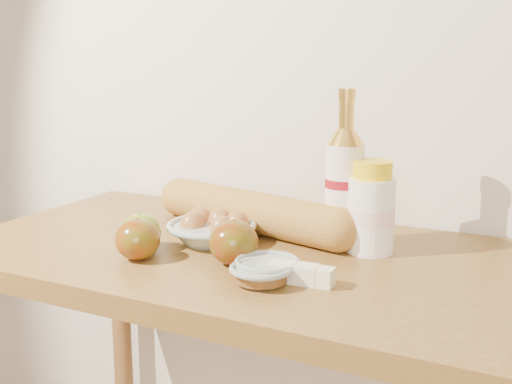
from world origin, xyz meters
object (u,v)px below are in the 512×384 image
Objects in this scene: cream_bottle at (371,210)px; baguette at (251,212)px; table at (263,314)px; bourbon_bottle at (344,184)px; egg_bowl at (212,230)px.

baguette is (-0.26, 0.02, -0.04)m from cream_bottle.
table is at bearing -40.05° from baguette.
egg_bowl is at bearing -167.44° from bourbon_bottle.
table is 0.19m from egg_bowl.
egg_bowl reaches higher than table.
table is 4.01× the size of bourbon_bottle.
table is 0.22m from baguette.
bourbon_bottle is 0.58× the size of baguette.
baguette reaches higher than egg_bowl.
bourbon_bottle is 0.07m from cream_bottle.
bourbon_bottle reaches higher than egg_bowl.
cream_bottle is 0.97× the size of egg_bowl.
cream_bottle is 0.31m from egg_bowl.
cream_bottle reaches higher than table.
egg_bowl is at bearing -94.71° from baguette.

